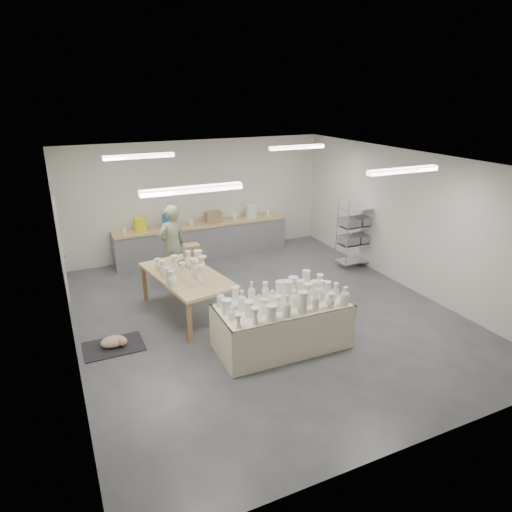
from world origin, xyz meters
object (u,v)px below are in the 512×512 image
drying_table (283,323)px  potter (172,245)px  red_stool (171,267)px  work_table (187,272)px

drying_table → potter: (-0.96, 3.44, 0.48)m
red_stool → drying_table: bearing=-75.5°
work_table → red_stool: 1.79m
potter → red_stool: size_ratio=3.83×
drying_table → red_stool: (-0.96, 3.71, -0.14)m
work_table → red_stool: size_ratio=4.88×
potter → red_stool: bearing=-105.5°
red_stool → potter: bearing=-90.0°
work_table → red_stool: (0.11, 1.70, -0.53)m
potter → red_stool: (-0.00, 0.27, -0.61)m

